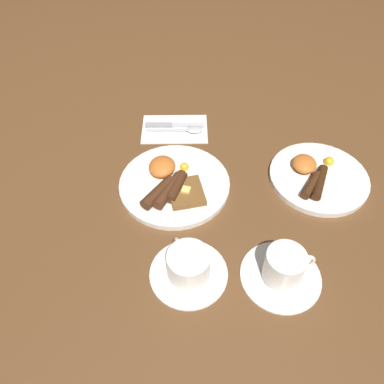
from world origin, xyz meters
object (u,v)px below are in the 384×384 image
breakfast_plate_near (173,183)px  teacup_far (283,269)px  knife (172,125)px  spoon (189,130)px  teacup_near (188,267)px  breakfast_plate_far (317,176)px

breakfast_plate_near → teacup_far: 0.35m
breakfast_plate_near → knife: 0.24m
breakfast_plate_near → spoon: bearing=174.8°
breakfast_plate_near → teacup_near: 0.25m
teacup_far → spoon: size_ratio=1.01×
teacup_near → teacup_far: teacup_far is taller
spoon → teacup_near: bearing=-89.3°
teacup_near → teacup_far: bearing=92.5°
teacup_far → knife: bearing=-148.9°
teacup_near → knife: size_ratio=0.94×
breakfast_plate_near → knife: bearing=-172.2°
breakfast_plate_far → teacup_far: 0.31m
breakfast_plate_near → spoon: 0.22m
teacup_far → knife: size_ratio=0.96×
breakfast_plate_near → breakfast_plate_far: bearing=98.8°
teacup_near → knife: 0.49m
spoon → breakfast_plate_far: bearing=-29.3°
teacup_near → spoon: 0.46m
spoon → knife: bearing=154.8°
teacup_far → knife: 0.55m
teacup_near → spoon: (-0.46, -0.04, -0.02)m
breakfast_plate_far → spoon: bearing=-115.1°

